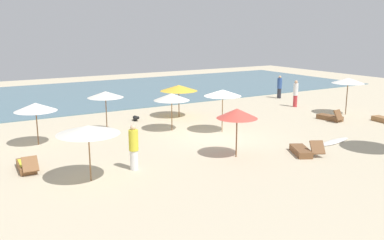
{
  "coord_description": "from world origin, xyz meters",
  "views": [
    {
      "loc": [
        -11.81,
        -16.76,
        5.4
      ],
      "look_at": [
        -1.79,
        -0.18,
        1.1
      ],
      "focal_mm": 38.91,
      "sensor_mm": 36.0,
      "label": 1
    }
  ],
  "objects_px": {
    "umbrella_4": "(237,113)",
    "lounger_3": "(303,151)",
    "umbrella_2": "(105,95)",
    "umbrella_6": "(36,107)",
    "dog": "(136,118)",
    "person_2": "(296,93)",
    "umbrella_5": "(223,93)",
    "surfboard": "(334,142)",
    "umbrella_1": "(172,97)",
    "person_0": "(279,87)",
    "person_1": "(134,147)",
    "umbrella_0": "(179,88)",
    "lounger_1": "(27,166)",
    "umbrella_3": "(88,130)",
    "umbrella_7": "(348,81)",
    "lounger_0": "(331,117)"
  },
  "relations": [
    {
      "from": "person_2",
      "to": "umbrella_2",
      "type": "bearing_deg",
      "value": -178.82
    },
    {
      "from": "umbrella_1",
      "to": "umbrella_6",
      "type": "relative_size",
      "value": 1.0
    },
    {
      "from": "umbrella_3",
      "to": "person_1",
      "type": "height_order",
      "value": "umbrella_3"
    },
    {
      "from": "lounger_1",
      "to": "umbrella_2",
      "type": "bearing_deg",
      "value": 40.67
    },
    {
      "from": "lounger_0",
      "to": "umbrella_5",
      "type": "bearing_deg",
      "value": 172.24
    },
    {
      "from": "umbrella_2",
      "to": "lounger_3",
      "type": "relative_size",
      "value": 1.24
    },
    {
      "from": "person_1",
      "to": "dog",
      "type": "relative_size",
      "value": 2.63
    },
    {
      "from": "dog",
      "to": "lounger_0",
      "type": "bearing_deg",
      "value": -30.51
    },
    {
      "from": "umbrella_2",
      "to": "umbrella_7",
      "type": "bearing_deg",
      "value": -12.75
    },
    {
      "from": "umbrella_1",
      "to": "lounger_3",
      "type": "xyz_separation_m",
      "value": [
        2.8,
        -6.78,
        -1.66
      ]
    },
    {
      "from": "umbrella_6",
      "to": "dog",
      "type": "relative_size",
      "value": 2.93
    },
    {
      "from": "umbrella_4",
      "to": "person_1",
      "type": "height_order",
      "value": "umbrella_4"
    },
    {
      "from": "person_2",
      "to": "dog",
      "type": "bearing_deg",
      "value": 171.88
    },
    {
      "from": "umbrella_5",
      "to": "umbrella_4",
      "type": "bearing_deg",
      "value": -117.17
    },
    {
      "from": "umbrella_2",
      "to": "lounger_0",
      "type": "relative_size",
      "value": 1.3
    },
    {
      "from": "umbrella_3",
      "to": "dog",
      "type": "xyz_separation_m",
      "value": [
        5.41,
        8.38,
        -1.74
      ]
    },
    {
      "from": "person_2",
      "to": "person_0",
      "type": "bearing_deg",
      "value": 64.67
    },
    {
      "from": "umbrella_1",
      "to": "person_2",
      "type": "xyz_separation_m",
      "value": [
        10.67,
        1.61,
        -0.88
      ]
    },
    {
      "from": "umbrella_4",
      "to": "umbrella_7",
      "type": "distance_m",
      "value": 11.93
    },
    {
      "from": "umbrella_4",
      "to": "person_2",
      "type": "distance_m",
      "value": 12.77
    },
    {
      "from": "umbrella_4",
      "to": "lounger_3",
      "type": "bearing_deg",
      "value": -25.08
    },
    {
      "from": "surfboard",
      "to": "umbrella_2",
      "type": "bearing_deg",
      "value": 139.49
    },
    {
      "from": "lounger_1",
      "to": "umbrella_3",
      "type": "bearing_deg",
      "value": -53.98
    },
    {
      "from": "umbrella_2",
      "to": "lounger_1",
      "type": "height_order",
      "value": "umbrella_2"
    },
    {
      "from": "umbrella_1",
      "to": "umbrella_7",
      "type": "height_order",
      "value": "umbrella_7"
    },
    {
      "from": "umbrella_2",
      "to": "umbrella_5",
      "type": "relative_size",
      "value": 0.97
    },
    {
      "from": "umbrella_5",
      "to": "lounger_0",
      "type": "relative_size",
      "value": 1.33
    },
    {
      "from": "umbrella_6",
      "to": "lounger_3",
      "type": "xyz_separation_m",
      "value": [
        9.54,
        -7.56,
        -1.65
      ]
    },
    {
      "from": "dog",
      "to": "lounger_3",
      "type": "bearing_deg",
      "value": -70.72
    },
    {
      "from": "umbrella_1",
      "to": "dog",
      "type": "height_order",
      "value": "umbrella_1"
    },
    {
      "from": "umbrella_0",
      "to": "umbrella_4",
      "type": "distance_m",
      "value": 8.61
    },
    {
      "from": "umbrella_5",
      "to": "surfboard",
      "type": "distance_m",
      "value": 6.03
    },
    {
      "from": "person_2",
      "to": "umbrella_6",
      "type": "bearing_deg",
      "value": -177.27
    },
    {
      "from": "umbrella_3",
      "to": "person_1",
      "type": "distance_m",
      "value": 2.11
    },
    {
      "from": "umbrella_1",
      "to": "umbrella_4",
      "type": "relative_size",
      "value": 0.96
    },
    {
      "from": "umbrella_5",
      "to": "lounger_3",
      "type": "bearing_deg",
      "value": -82.21
    },
    {
      "from": "umbrella_0",
      "to": "surfboard",
      "type": "relative_size",
      "value": 0.97
    },
    {
      "from": "umbrella_6",
      "to": "lounger_1",
      "type": "height_order",
      "value": "umbrella_6"
    },
    {
      "from": "umbrella_0",
      "to": "person_0",
      "type": "distance_m",
      "value": 10.43
    },
    {
      "from": "person_1",
      "to": "lounger_1",
      "type": "bearing_deg",
      "value": 149.68
    },
    {
      "from": "umbrella_2",
      "to": "umbrella_4",
      "type": "xyz_separation_m",
      "value": [
        3.3,
        -6.86,
        -0.15
      ]
    },
    {
      "from": "umbrella_4",
      "to": "lounger_0",
      "type": "relative_size",
      "value": 1.24
    },
    {
      "from": "umbrella_3",
      "to": "umbrella_5",
      "type": "distance_m",
      "value": 8.91
    },
    {
      "from": "person_2",
      "to": "surfboard",
      "type": "height_order",
      "value": "person_2"
    },
    {
      "from": "umbrella_1",
      "to": "person_1",
      "type": "relative_size",
      "value": 1.12
    },
    {
      "from": "lounger_1",
      "to": "umbrella_4",
      "type": "bearing_deg",
      "value": -19.35
    },
    {
      "from": "person_0",
      "to": "person_1",
      "type": "relative_size",
      "value": 0.99
    },
    {
      "from": "umbrella_2",
      "to": "person_0",
      "type": "relative_size",
      "value": 1.24
    },
    {
      "from": "surfboard",
      "to": "person_1",
      "type": "bearing_deg",
      "value": 172.34
    },
    {
      "from": "umbrella_7",
      "to": "person_0",
      "type": "height_order",
      "value": "umbrella_7"
    }
  ]
}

